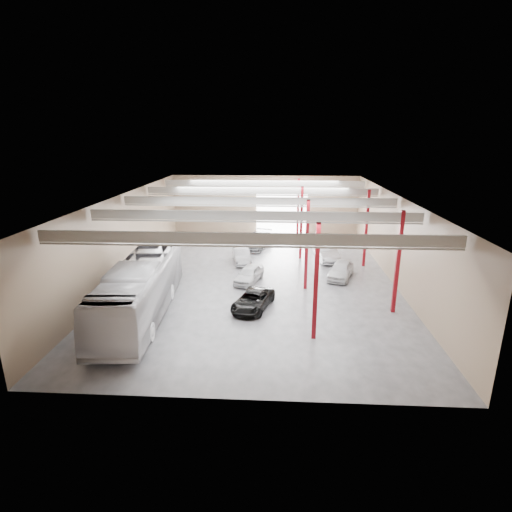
# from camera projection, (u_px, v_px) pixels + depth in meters

# --- Properties ---
(depot_shell) EXTENTS (22.12, 32.12, 7.06)m
(depot_shell) POSITION_uv_depth(u_px,v_px,m) (260.00, 219.00, 32.47)
(depot_shell) COLOR #4A4B50
(depot_shell) RESTS_ON ground
(coach_bus) EXTENTS (4.03, 13.57, 3.73)m
(coach_bus) POSITION_uv_depth(u_px,v_px,m) (141.00, 289.00, 26.18)
(coach_bus) COLOR silver
(coach_bus) RESTS_ON ground
(black_sedan) EXTENTS (3.22, 4.85, 1.24)m
(black_sedan) POSITION_uv_depth(u_px,v_px,m) (253.00, 300.00, 27.55)
(black_sedan) COLOR black
(black_sedan) RESTS_ON ground
(car_row_a) EXTENTS (2.63, 4.23, 1.34)m
(car_row_a) POSITION_uv_depth(u_px,v_px,m) (249.00, 274.00, 32.54)
(car_row_a) COLOR silver
(car_row_a) RESTS_ON ground
(car_row_b) EXTENTS (2.28, 4.37, 1.37)m
(car_row_b) POSITION_uv_depth(u_px,v_px,m) (241.00, 255.00, 37.56)
(car_row_b) COLOR #A0A0A4
(car_row_b) RESTS_ON ground
(car_row_c) EXTENTS (3.60, 5.85, 1.58)m
(car_row_c) POSITION_uv_depth(u_px,v_px,m) (257.00, 241.00, 42.44)
(car_row_c) COLOR gray
(car_row_c) RESTS_ON ground
(car_right_near) EXTENTS (2.25, 5.10, 1.63)m
(car_right_near) POSITION_uv_depth(u_px,v_px,m) (326.00, 251.00, 38.39)
(car_right_near) COLOR #B8B9BD
(car_right_near) RESTS_ON ground
(car_right_far) EXTENTS (3.00, 4.54, 1.44)m
(car_right_far) POSITION_uv_depth(u_px,v_px,m) (341.00, 270.00, 33.42)
(car_right_far) COLOR silver
(car_right_far) RESTS_ON ground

